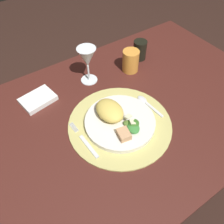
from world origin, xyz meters
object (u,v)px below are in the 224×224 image
Objects in this scene: spoon at (146,102)px; dark_tumbler at (140,50)px; napkin at (38,99)px; wine_glass at (87,58)px; fork at (85,141)px; dining_table at (98,151)px; amber_tumbler at (131,61)px; dinner_plate at (120,122)px.

dark_tumbler is at bearing 56.35° from spoon.
napkin is 0.80× the size of wine_glass.
wine_glass reaches higher than fork.
napkin is 0.50m from dark_tumbler.
dining_table is 0.41m from amber_tumbler.
dinner_plate reaches higher than spoon.
napkin reaches higher than spoon.
wine_glass is 0.20m from amber_tumbler.
dinner_plate is at bearing -54.19° from napkin.
amber_tumbler is (0.08, 0.20, 0.04)m from spoon.
fork is 1.09× the size of wine_glass.
dinner_plate is 2.61× the size of amber_tumbler.
napkin is 0.25m from wine_glass.
dinner_plate is at bearing -138.15° from dark_tumbler.
dark_tumbler reaches higher than spoon.
wine_glass is (0.17, 0.26, 0.10)m from fork.
wine_glass is 0.28m from dark_tumbler.
wine_glass is (-0.11, 0.24, 0.10)m from spoon.
dark_tumbler is (0.44, 0.27, 0.04)m from fork.
dark_tumbler reaches higher than dining_table.
dining_table is 8.78× the size of fork.
spoon is at bearing 10.72° from dinner_plate.
dining_table is 0.28m from spoon.
amber_tumbler reaches higher than dinner_plate.
fork is 1.36× the size of napkin.
amber_tumbler is (0.36, 0.22, 0.04)m from fork.
fork reaches higher than dining_table.
napkin is at bearing 143.85° from spoon.
spoon is 0.86× the size of wine_glass.
wine_glass is 1.78× the size of dark_tumbler.
fork is 0.42m from amber_tumbler.
dinner_plate is 1.86× the size of spoon.
dark_tumbler is (0.27, 0.00, -0.07)m from wine_glass.
fork is 1.27× the size of spoon.
fork is 0.33m from wine_glass.
amber_tumbler reaches higher than napkin.
napkin is at bearing 101.47° from fork.
amber_tumbler reaches higher than spoon.
wine_glass is at bearing -1.29° from napkin.
dark_tumbler reaches higher than fork.
wine_glass is 1.64× the size of amber_tumbler.
dining_table is 0.49m from dark_tumbler.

